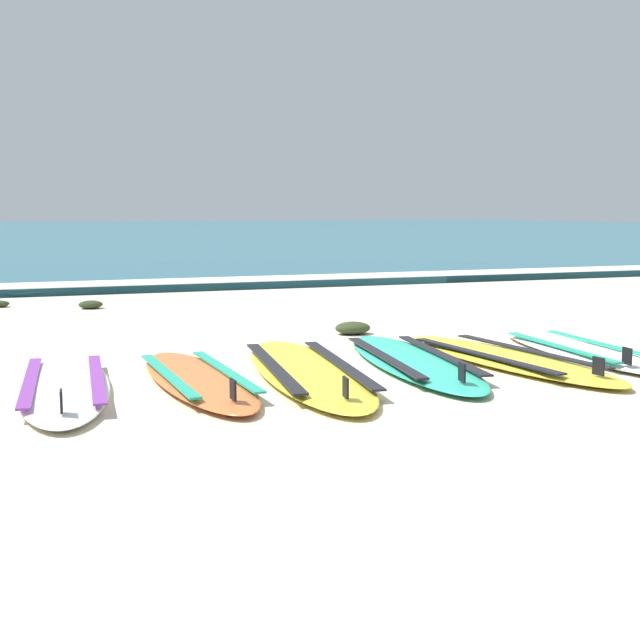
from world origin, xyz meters
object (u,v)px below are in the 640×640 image
Objects in this scene: surfboard_1 at (197,379)px; surfboard_2 at (307,370)px; surfboard_0 at (64,386)px; surfboard_3 at (412,361)px; surfboard_5 at (581,351)px; surfboard_4 at (506,358)px.

surfboard_1 is 0.81× the size of surfboard_2.
surfboard_1 is at bearing -4.90° from surfboard_0.
surfboard_3 is (2.27, 0.04, -0.00)m from surfboard_0.
surfboard_3 is (0.79, 0.08, 0.00)m from surfboard_2.
surfboard_2 and surfboard_5 have the same top height.
surfboard_1 is 0.87× the size of surfboard_3.
surfboard_0 is at bearing 179.58° from surfboard_5.
surfboard_0 and surfboard_5 have the same top height.
surfboard_1 is 1.00× the size of surfboard_5.
surfboard_1 is 0.89× the size of surfboard_4.
surfboard_2 is at bearing -1.84° from surfboard_0.
surfboard_3 is 1.15× the size of surfboard_5.
surfboard_5 is (3.60, -0.03, 0.00)m from surfboard_0.
surfboard_0 and surfboard_1 have the same top height.
surfboard_5 is (2.12, 0.02, 0.00)m from surfboard_2.
surfboard_5 is (2.83, 0.04, 0.00)m from surfboard_1.
surfboard_2 is at bearing 1.50° from surfboard_1.
surfboard_4 is at bearing -11.43° from surfboard_3.
surfboard_4 and surfboard_5 have the same top height.
surfboard_0 is 2.27m from surfboard_3.
surfboard_2 is 1.08× the size of surfboard_3.
surfboard_1 is 2.15m from surfboard_4.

